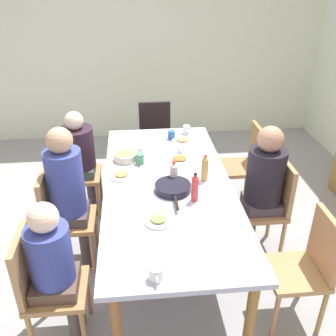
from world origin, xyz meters
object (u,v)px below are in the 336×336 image
at_px(dining_table, 168,191).
at_px(plate_2, 180,159).
at_px(chair_1, 155,135).
at_px(bowl_0, 126,156).
at_px(cup_1, 156,273).
at_px(cup_4, 142,151).
at_px(cup_3, 181,150).
at_px(chair_2, 246,161).
at_px(serving_pan, 173,188).
at_px(person_3, 68,188).
at_px(plate_0, 158,220).
at_px(person_4, 54,263).
at_px(cup_0, 171,135).
at_px(bottle_2, 195,188).
at_px(chair_3, 61,214).
at_px(chair_0, 270,202).
at_px(plate_1, 122,175).
at_px(bottle_1, 174,172).
at_px(chair_4, 43,283).
at_px(bottle_0, 205,168).
at_px(person_5, 79,153).
at_px(cup_5, 140,159).
at_px(cup_2, 187,130).
at_px(chair_5, 72,170).

relative_size(dining_table, plate_2, 10.37).
xyz_separation_m(chair_1, bowl_0, (1.08, -0.35, 0.29)).
distance_m(cup_1, cup_4, 1.61).
relative_size(dining_table, cup_3, 21.66).
bearing_deg(chair_2, serving_pan, -44.51).
relative_size(person_3, plate_0, 6.28).
xyz_separation_m(person_4, plate_2, (-1.18, 0.96, 0.09)).
bearing_deg(cup_0, cup_1, -8.65).
bearing_deg(bottle_2, cup_0, -177.23).
bearing_deg(chair_3, chair_0, 90.00).
xyz_separation_m(plate_0, serving_pan, (-0.40, 0.15, 0.02)).
distance_m(plate_1, plate_2, 0.58).
distance_m(chair_2, bottle_2, 1.32).
bearing_deg(person_4, bottle_1, 133.05).
bearing_deg(chair_4, bottle_0, 123.78).
bearing_deg(chair_2, plate_1, -64.44).
relative_size(person_5, cup_5, 10.23).
relative_size(plate_0, bottle_0, 0.88).
height_order(person_3, bowl_0, person_3).
xyz_separation_m(plate_2, cup_2, (-0.62, 0.15, 0.03)).
bearing_deg(chair_4, chair_5, 180.00).
bearing_deg(cup_3, bottle_0, 14.09).
bearing_deg(person_4, person_5, -179.90).
xyz_separation_m(person_3, bowl_0, (-0.47, 0.47, 0.03)).
relative_size(dining_table, person_4, 2.06).
bearing_deg(chair_4, cup_0, 148.42).
distance_m(person_3, chair_4, 0.83).
bearing_deg(person_3, cup_2, 132.36).
xyz_separation_m(cup_0, cup_3, (0.34, 0.06, -0.01)).
distance_m(chair_4, person_5, 1.57).
bearing_deg(cup_3, person_5, -102.64).
bearing_deg(bottle_1, plate_2, 165.39).
height_order(person_3, plate_2, person_3).
bearing_deg(plate_0, chair_5, -148.63).
distance_m(serving_pan, cup_1, 0.96).
bearing_deg(serving_pan, dining_table, -165.89).
distance_m(chair_1, bottle_0, 1.59).
bearing_deg(serving_pan, cup_1, -12.12).
bearing_deg(plate_2, plate_1, -65.85).
xyz_separation_m(person_3, bottle_1, (-0.03, 0.87, 0.08)).
height_order(cup_3, bottle_2, bottle_2).
xyz_separation_m(plate_2, cup_1, (1.46, -0.32, 0.03)).
height_order(chair_0, chair_3, same).
xyz_separation_m(person_5, cup_3, (0.22, 1.00, 0.10)).
distance_m(chair_2, cup_3, 0.81).
bearing_deg(chair_3, cup_3, 117.15).
bearing_deg(cup_0, chair_0, 41.22).
bearing_deg(cup_5, person_3, -57.66).
height_order(plate_1, cup_1, cup_1).
distance_m(chair_3, cup_5, 0.84).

